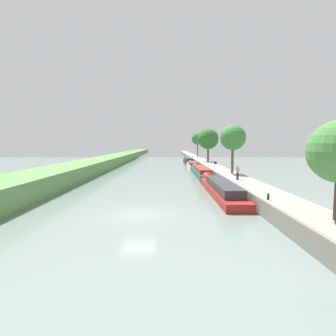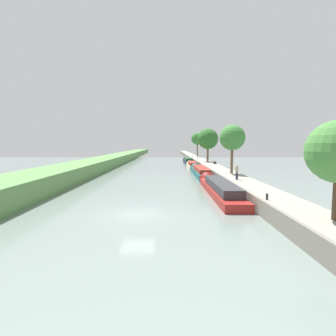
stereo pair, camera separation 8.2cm
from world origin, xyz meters
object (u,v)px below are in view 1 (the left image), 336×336
(narrowboat_red, at_px, (219,188))
(narrowboat_cream, at_px, (192,165))
(person_walking, at_px, (237,172))
(park_bench, at_px, (215,162))
(mooring_bollard_near, at_px, (268,197))
(mooring_bollard_far, at_px, (192,157))
(narrowboat_teal, at_px, (200,171))
(narrowboat_navy, at_px, (187,161))

(narrowboat_red, bearing_deg, narrowboat_cream, 90.06)
(narrowboat_cream, bearing_deg, person_walking, -85.04)
(narrowboat_cream, distance_m, park_bench, 6.73)
(narrowboat_cream, height_order, park_bench, park_bench)
(narrowboat_cream, distance_m, mooring_bollard_near, 39.06)
(narrowboat_red, bearing_deg, park_bench, 80.77)
(mooring_bollard_far, bearing_deg, park_bench, -84.76)
(narrowboat_teal, xyz_separation_m, narrowboat_navy, (0.05, 27.94, -0.01))
(mooring_bollard_far, xyz_separation_m, park_bench, (2.26, -24.64, 0.12))
(narrowboat_red, relative_size, mooring_bollard_near, 35.80)
(mooring_bollard_near, bearing_deg, mooring_bollard_far, 90.00)
(narrowboat_red, bearing_deg, narrowboat_navy, 89.88)
(narrowboat_navy, bearing_deg, park_bench, -78.02)
(person_walking, xyz_separation_m, mooring_bollard_far, (-0.59, 47.85, -0.65))
(narrowboat_teal, relative_size, mooring_bollard_near, 34.03)
(narrowboat_red, distance_m, mooring_bollard_far, 49.95)
(narrowboat_navy, distance_m, person_walking, 42.21)
(narrowboat_teal, bearing_deg, narrowboat_cream, 90.29)
(mooring_bollard_far, relative_size, park_bench, 0.30)
(person_walking, xyz_separation_m, park_bench, (1.67, 23.21, -0.53))
(narrowboat_teal, height_order, person_walking, person_walking)
(narrowboat_teal, bearing_deg, narrowboat_red, -90.14)
(narrowboat_cream, bearing_deg, narrowboat_red, -89.94)
(narrowboat_navy, bearing_deg, narrowboat_teal, -90.11)
(mooring_bollard_far, bearing_deg, mooring_bollard_near, -90.00)
(person_walking, distance_m, mooring_bollard_near, 10.62)
(narrowboat_cream, relative_size, narrowboat_navy, 0.78)
(person_walking, bearing_deg, narrowboat_red, -139.82)
(person_walking, bearing_deg, narrowboat_navy, 93.18)
(narrowboat_navy, relative_size, mooring_bollard_near, 29.88)
(narrowboat_red, xyz_separation_m, narrowboat_navy, (0.09, 44.17, -0.02))
(narrowboat_teal, bearing_deg, mooring_bollard_near, -85.83)
(person_walking, xyz_separation_m, mooring_bollard_near, (-0.59, -10.58, -0.65))
(narrowboat_cream, bearing_deg, mooring_bollard_far, 84.48)
(narrowboat_red, height_order, narrowboat_teal, narrowboat_red)
(mooring_bollard_near, bearing_deg, park_bench, 86.17)
(narrowboat_navy, relative_size, mooring_bollard_far, 29.88)
(narrowboat_red, height_order, park_bench, park_bench)
(narrowboat_navy, bearing_deg, narrowboat_cream, -90.52)
(narrowboat_teal, relative_size, mooring_bollard_far, 34.03)
(narrowboat_navy, distance_m, mooring_bollard_near, 52.73)
(mooring_bollard_near, bearing_deg, narrowboat_red, 102.21)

